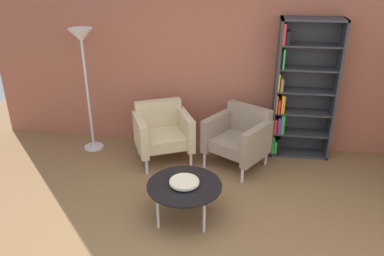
% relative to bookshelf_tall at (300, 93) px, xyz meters
% --- Properties ---
extents(ground_plane, '(8.32, 8.32, 0.00)m').
position_rel_bookshelf_tall_xyz_m(ground_plane, '(-1.24, -2.25, -0.91)').
color(ground_plane, brown).
extents(brick_back_panel, '(6.40, 0.12, 2.90)m').
position_rel_bookshelf_tall_xyz_m(brick_back_panel, '(-1.24, 0.21, 0.54)').
color(brick_back_panel, '#9E5642').
rests_on(brick_back_panel, ground_plane).
extents(bookshelf_tall, '(0.80, 0.30, 1.90)m').
position_rel_bookshelf_tall_xyz_m(bookshelf_tall, '(0.00, 0.00, 0.00)').
color(bookshelf_tall, '#333338').
rests_on(bookshelf_tall, ground_plane).
extents(coffee_table_low, '(0.80, 0.80, 0.40)m').
position_rel_bookshelf_tall_xyz_m(coffee_table_low, '(-1.32, -1.66, -0.54)').
color(coffee_table_low, black).
rests_on(coffee_table_low, ground_plane).
extents(decorative_bowl, '(0.32, 0.32, 0.05)m').
position_rel_bookshelf_tall_xyz_m(decorative_bowl, '(-1.32, -1.66, -0.48)').
color(decorative_bowl, beige).
rests_on(decorative_bowl, coffee_table_low).
extents(armchair_by_bookshelf, '(0.94, 0.92, 0.78)m').
position_rel_bookshelf_tall_xyz_m(armchair_by_bookshelf, '(-0.78, -0.43, -0.50)').
color(armchair_by_bookshelf, gray).
rests_on(armchair_by_bookshelf, ground_plane).
extents(armchair_corner_red, '(0.92, 0.89, 0.78)m').
position_rel_bookshelf_tall_xyz_m(armchair_corner_red, '(-1.82, -0.41, -0.50)').
color(armchair_corner_red, '#C6B289').
rests_on(armchair_corner_red, ground_plane).
extents(floor_lamp_torchiere, '(0.32, 0.32, 1.74)m').
position_rel_bookshelf_tall_xyz_m(floor_lamp_torchiere, '(-2.90, -0.25, 0.53)').
color(floor_lamp_torchiere, silver).
rests_on(floor_lamp_torchiere, ground_plane).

